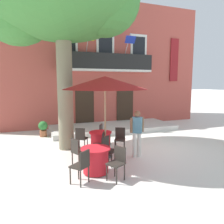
# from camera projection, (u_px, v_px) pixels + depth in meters

# --- Properties ---
(ground_plane) EXTENTS (120.00, 120.00, 0.00)m
(ground_plane) POSITION_uv_depth(u_px,v_px,m) (146.00, 148.00, 8.75)
(ground_plane) COLOR silver
(building_facade) EXTENTS (13.00, 5.09, 7.50)m
(building_facade) POSITION_uv_depth(u_px,v_px,m) (96.00, 66.00, 14.71)
(building_facade) COLOR #B24C42
(building_facade) RESTS_ON ground
(entrance_step_platform) EXTENTS (6.83, 2.69, 0.25)m
(entrance_step_platform) POSITION_uv_depth(u_px,v_px,m) (113.00, 127.00, 12.11)
(entrance_step_platform) COLOR silver
(entrance_step_platform) RESTS_ON ground
(cafe_table_near_tree) EXTENTS (0.86, 0.86, 0.76)m
(cafe_table_near_tree) POSITION_uv_depth(u_px,v_px,m) (96.00, 160.00, 6.26)
(cafe_table_near_tree) COLOR red
(cafe_table_near_tree) RESTS_ON ground
(cafe_chair_near_tree_0) EXTENTS (0.55, 0.55, 0.91)m
(cafe_chair_near_tree_0) POSITION_uv_depth(u_px,v_px,m) (117.00, 161.00, 5.82)
(cafe_chair_near_tree_0) COLOR #2D2823
(cafe_chair_near_tree_0) RESTS_ON ground
(cafe_chair_near_tree_1) EXTENTS (0.56, 0.56, 0.91)m
(cafe_chair_near_tree_1) POSITION_uv_depth(u_px,v_px,m) (108.00, 149.00, 6.90)
(cafe_chair_near_tree_1) COLOR #2D2823
(cafe_chair_near_tree_1) RESTS_ON ground
(cafe_chair_near_tree_2) EXTENTS (0.53, 0.53, 0.91)m
(cafe_chair_near_tree_2) POSITION_uv_depth(u_px,v_px,m) (78.00, 151.00, 6.70)
(cafe_chair_near_tree_2) COLOR #2D2823
(cafe_chair_near_tree_2) RESTS_ON ground
(cafe_chair_near_tree_3) EXTENTS (0.56, 0.56, 0.91)m
(cafe_chair_near_tree_3) POSITION_uv_depth(u_px,v_px,m) (82.00, 164.00, 5.56)
(cafe_chair_near_tree_3) COLOR #2D2823
(cafe_chair_near_tree_3) RESTS_ON ground
(cafe_table_middle) EXTENTS (0.86, 0.86, 0.76)m
(cafe_table_middle) POSITION_uv_depth(u_px,v_px,m) (100.00, 141.00, 8.26)
(cafe_table_middle) COLOR red
(cafe_table_middle) RESTS_ON ground
(cafe_chair_middle_0) EXTENTS (0.55, 0.55, 0.91)m
(cafe_chair_middle_0) POSITION_uv_depth(u_px,v_px,m) (81.00, 137.00, 8.32)
(cafe_chair_middle_0) COLOR #2D2823
(cafe_chair_middle_0) RESTS_ON ground
(cafe_chair_middle_1) EXTENTS (0.53, 0.53, 0.91)m
(cafe_chair_middle_1) POSITION_uv_depth(u_px,v_px,m) (100.00, 143.00, 7.50)
(cafe_chair_middle_1) COLOR #2D2823
(cafe_chair_middle_1) RESTS_ON ground
(cafe_chair_middle_2) EXTENTS (0.54, 0.54, 0.91)m
(cafe_chair_middle_2) POSITION_uv_depth(u_px,v_px,m) (120.00, 138.00, 8.24)
(cafe_chair_middle_2) COLOR #2D2823
(cafe_chair_middle_2) RESTS_ON ground
(cafe_chair_middle_3) EXTENTS (0.55, 0.55, 0.91)m
(cafe_chair_middle_3) POSITION_uv_depth(u_px,v_px,m) (103.00, 133.00, 8.99)
(cafe_chair_middle_3) COLOR #2D2823
(cafe_chair_middle_3) RESTS_ON ground
(cafe_umbrella) EXTENTS (2.90, 2.90, 2.85)m
(cafe_umbrella) POSITION_uv_depth(u_px,v_px,m) (105.00, 83.00, 7.31)
(cafe_umbrella) COLOR #997A56
(cafe_umbrella) RESTS_ON ground
(ground_planter_left) EXTENTS (0.44, 0.44, 0.76)m
(ground_planter_left) POSITION_uv_depth(u_px,v_px,m) (43.00, 128.00, 10.53)
(ground_planter_left) COLOR #995638
(ground_planter_left) RESTS_ON ground
(pedestrian_mid_plaza) EXTENTS (0.53, 0.38, 1.66)m
(pedestrian_mid_plaza) POSITION_uv_depth(u_px,v_px,m) (137.00, 131.00, 7.58)
(pedestrian_mid_plaza) COLOR silver
(pedestrian_mid_plaza) RESTS_ON ground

